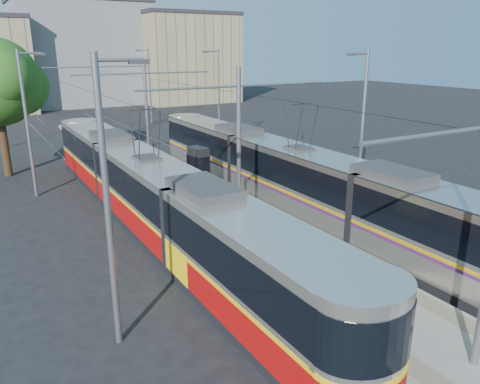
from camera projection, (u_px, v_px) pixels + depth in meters
ground at (361, 304)px, 15.43m from camera, size 160.00×160.00×0.00m
platform at (167, 179)px, 29.38m from camera, size 4.00×50.00×0.30m
tactile_strip_left at (144, 180)px, 28.63m from camera, size 0.70×50.00×0.01m
tactile_strip_right at (188, 174)px, 30.04m from camera, size 0.70×50.00×0.01m
rails at (167, 181)px, 29.42m from camera, size 8.71×70.00×0.03m
tram_left at (149, 193)px, 21.42m from camera, size 2.43×28.79×5.50m
tram_right at (298, 177)px, 23.42m from camera, size 2.43×29.59×5.50m
catenary at (182, 115)px, 25.74m from camera, size 9.20×70.00×7.00m
street_lamps at (141, 108)px, 31.48m from camera, size 15.18×38.22×8.00m
shelter at (198, 170)px, 25.62m from camera, size 0.92×1.30×2.63m
tree at (1, 83)px, 29.40m from camera, size 6.04×5.58×8.77m
building_centre at (82, 53)px, 68.85m from camera, size 18.36×14.28×14.63m
building_right at (186, 58)px, 70.92m from camera, size 14.28×10.20×13.08m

